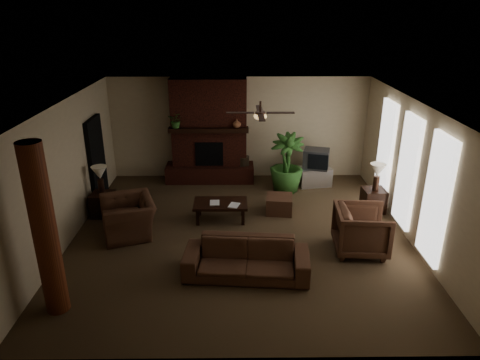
{
  "coord_description": "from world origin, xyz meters",
  "views": [
    {
      "loc": [
        -0.1,
        -8.21,
        4.54
      ],
      "look_at": [
        0.0,
        0.4,
        1.1
      ],
      "focal_mm": 32.79,
      "sensor_mm": 36.0,
      "label": 1
    }
  ],
  "objects_px": {
    "side_table_left": "(103,204)",
    "lamp_left": "(100,175)",
    "lamp_right": "(378,172)",
    "ottoman": "(279,204)",
    "side_table_right": "(373,200)",
    "tv_stand": "(314,176)",
    "log_column": "(45,232)",
    "coffee_table": "(221,205)",
    "floor_plant": "(286,175)",
    "sofa": "(246,253)",
    "armchair_left": "(128,211)",
    "floor_vase": "(243,166)",
    "armchair_right": "(362,228)"
  },
  "relations": [
    {
      "from": "sofa",
      "to": "side_table_left",
      "type": "xyz_separation_m",
      "value": [
        -3.24,
        2.46,
        -0.16
      ]
    },
    {
      "from": "tv_stand",
      "to": "floor_vase",
      "type": "height_order",
      "value": "floor_vase"
    },
    {
      "from": "armchair_left",
      "to": "coffee_table",
      "type": "bearing_deg",
      "value": 88.02
    },
    {
      "from": "log_column",
      "to": "floor_vase",
      "type": "bearing_deg",
      "value": 61.11
    },
    {
      "from": "coffee_table",
      "to": "floor_plant",
      "type": "relative_size",
      "value": 0.78
    },
    {
      "from": "side_table_left",
      "to": "lamp_left",
      "type": "bearing_deg",
      "value": 90.0
    },
    {
      "from": "floor_vase",
      "to": "log_column",
      "type": "bearing_deg",
      "value": -118.89
    },
    {
      "from": "side_table_left",
      "to": "lamp_left",
      "type": "height_order",
      "value": "lamp_left"
    },
    {
      "from": "side_table_left",
      "to": "log_column",
      "type": "bearing_deg",
      "value": -86.63
    },
    {
      "from": "ottoman",
      "to": "side_table_right",
      "type": "xyz_separation_m",
      "value": [
        2.22,
        0.03,
        0.08
      ]
    },
    {
      "from": "armchair_left",
      "to": "floor_vase",
      "type": "distance_m",
      "value": 3.93
    },
    {
      "from": "tv_stand",
      "to": "log_column",
      "type": "bearing_deg",
      "value": -143.49
    },
    {
      "from": "log_column",
      "to": "armchair_left",
      "type": "distance_m",
      "value": 2.72
    },
    {
      "from": "floor_vase",
      "to": "armchair_right",
      "type": "bearing_deg",
      "value": -59.55
    },
    {
      "from": "sofa",
      "to": "floor_plant",
      "type": "relative_size",
      "value": 1.46
    },
    {
      "from": "armchair_right",
      "to": "side_table_left",
      "type": "xyz_separation_m",
      "value": [
        -5.51,
        1.67,
        -0.23
      ]
    },
    {
      "from": "log_column",
      "to": "coffee_table",
      "type": "bearing_deg",
      "value": 51.15
    },
    {
      "from": "sofa",
      "to": "lamp_right",
      "type": "relative_size",
      "value": 3.43
    },
    {
      "from": "coffee_table",
      "to": "side_table_right",
      "type": "relative_size",
      "value": 2.18
    },
    {
      "from": "coffee_table",
      "to": "tv_stand",
      "type": "bearing_deg",
      "value": 39.63
    },
    {
      "from": "log_column",
      "to": "armchair_right",
      "type": "bearing_deg",
      "value": 17.98
    },
    {
      "from": "armchair_left",
      "to": "tv_stand",
      "type": "relative_size",
      "value": 1.4
    },
    {
      "from": "coffee_table",
      "to": "lamp_left",
      "type": "relative_size",
      "value": 1.85
    },
    {
      "from": "sofa",
      "to": "side_table_right",
      "type": "distance_m",
      "value": 4.02
    },
    {
      "from": "lamp_left",
      "to": "coffee_table",
      "type": "bearing_deg",
      "value": -5.86
    },
    {
      "from": "log_column",
      "to": "tv_stand",
      "type": "height_order",
      "value": "log_column"
    },
    {
      "from": "log_column",
      "to": "coffee_table",
      "type": "distance_m",
      "value": 4.14
    },
    {
      "from": "ottoman",
      "to": "side_table_left",
      "type": "xyz_separation_m",
      "value": [
        -4.08,
        -0.12,
        0.08
      ]
    },
    {
      "from": "lamp_left",
      "to": "lamp_right",
      "type": "bearing_deg",
      "value": 0.84
    },
    {
      "from": "coffee_table",
      "to": "floor_plant",
      "type": "height_order",
      "value": "floor_plant"
    },
    {
      "from": "side_table_left",
      "to": "lamp_left",
      "type": "relative_size",
      "value": 0.85
    },
    {
      "from": "log_column",
      "to": "sofa",
      "type": "xyz_separation_m",
      "value": [
        3.04,
        0.94,
        -0.96
      ]
    },
    {
      "from": "sofa",
      "to": "side_table_right",
      "type": "relative_size",
      "value": 4.05
    },
    {
      "from": "log_column",
      "to": "floor_plant",
      "type": "height_order",
      "value": "log_column"
    },
    {
      "from": "armchair_left",
      "to": "coffee_table",
      "type": "distance_m",
      "value": 2.03
    },
    {
      "from": "floor_vase",
      "to": "floor_plant",
      "type": "xyz_separation_m",
      "value": [
        1.11,
        -0.75,
        -0.0
      ]
    },
    {
      "from": "coffee_table",
      "to": "tv_stand",
      "type": "relative_size",
      "value": 1.41
    },
    {
      "from": "sofa",
      "to": "tv_stand",
      "type": "relative_size",
      "value": 2.62
    },
    {
      "from": "tv_stand",
      "to": "ottoman",
      "type": "bearing_deg",
      "value": -133.26
    },
    {
      "from": "log_column",
      "to": "sofa",
      "type": "distance_m",
      "value": 3.33
    },
    {
      "from": "tv_stand",
      "to": "lamp_right",
      "type": "bearing_deg",
      "value": -65.88
    },
    {
      "from": "sofa",
      "to": "armchair_right",
      "type": "bearing_deg",
      "value": 24.29
    },
    {
      "from": "side_table_left",
      "to": "lamp_right",
      "type": "xyz_separation_m",
      "value": [
        6.3,
        0.1,
        0.73
      ]
    },
    {
      "from": "armchair_right",
      "to": "ottoman",
      "type": "relative_size",
      "value": 1.7
    },
    {
      "from": "side_table_left",
      "to": "side_table_right",
      "type": "height_order",
      "value": "same"
    },
    {
      "from": "armchair_left",
      "to": "coffee_table",
      "type": "relative_size",
      "value": 0.99
    },
    {
      "from": "armchair_left",
      "to": "floor_vase",
      "type": "relative_size",
      "value": 1.55
    },
    {
      "from": "ottoman",
      "to": "side_table_right",
      "type": "distance_m",
      "value": 2.22
    },
    {
      "from": "log_column",
      "to": "armchair_right",
      "type": "relative_size",
      "value": 2.75
    },
    {
      "from": "side_table_right",
      "to": "lamp_right",
      "type": "relative_size",
      "value": 0.85
    }
  ]
}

